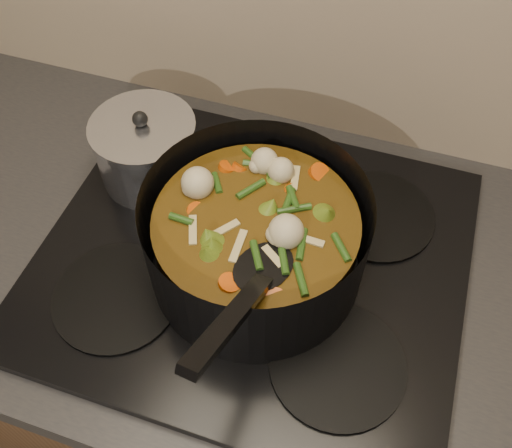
% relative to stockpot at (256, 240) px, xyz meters
% --- Properties ---
extents(counter, '(2.64, 0.64, 0.91)m').
position_rel_stockpot_xyz_m(counter, '(-0.01, 0.02, -0.54)').
color(counter, brown).
rests_on(counter, ground).
extents(stovetop, '(0.62, 0.54, 0.03)m').
position_rel_stockpot_xyz_m(stovetop, '(-0.01, 0.02, -0.08)').
color(stovetop, black).
rests_on(stovetop, counter).
extents(stockpot, '(0.38, 0.45, 0.22)m').
position_rel_stockpot_xyz_m(stockpot, '(0.00, 0.00, 0.00)').
color(stockpot, black).
rests_on(stockpot, stovetop).
extents(saucepan, '(0.16, 0.16, 0.13)m').
position_rel_stockpot_xyz_m(saucepan, '(-0.22, 0.12, -0.01)').
color(saucepan, silver).
rests_on(saucepan, stovetop).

